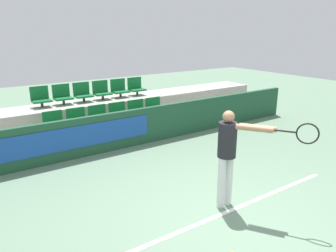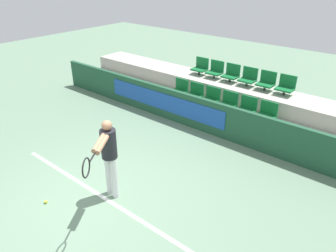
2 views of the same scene
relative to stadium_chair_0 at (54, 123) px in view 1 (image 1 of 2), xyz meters
The scene contains 18 objects.
ground_plane 4.87m from the stadium_chair_0, 72.79° to the right, with size 30.00×30.00×0.00m, color slate.
court_baseline 4.69m from the stadium_chair_0, 72.09° to the right, with size 5.14×0.08×0.01m.
barrier_wall 1.59m from the stadium_chair_0, 28.14° to the right, with size 11.79×0.14×0.94m.
bleacher_tier_front 1.51m from the stadium_chair_0, ahead, with size 11.39×1.08×0.45m.
bleacher_tier_middle 1.74m from the stadium_chair_0, 33.91° to the left, with size 11.39×1.08×0.89m.
stadium_chair_0 is the anchor object (origin of this frame).
stadium_chair_1 0.57m from the stadium_chair_0, ahead, with size 0.47×0.37×0.54m.
stadium_chair_2 1.14m from the stadium_chair_0, ahead, with size 0.47×0.37×0.54m.
stadium_chair_3 1.71m from the stadium_chair_0, ahead, with size 0.47×0.37×0.54m.
stadium_chair_4 2.28m from the stadium_chair_0, ahead, with size 0.47×0.37×0.54m.
stadium_chair_5 2.85m from the stadium_chair_0, ahead, with size 0.47×0.37×0.54m.
stadium_chair_6 1.17m from the stadium_chair_0, 90.00° to the left, with size 0.47×0.37×0.54m.
stadium_chair_7 1.30m from the stadium_chair_0, 62.16° to the left, with size 0.47×0.37×0.54m.
stadium_chair_8 1.63m from the stadium_chair_0, 43.43° to the left, with size 0.47×0.37×0.54m.
stadium_chair_9 2.07m from the stadium_chair_0, 32.26° to the left, with size 0.47×0.37×0.54m.
stadium_chair_10 2.57m from the stadium_chair_0, 25.33° to the left, with size 0.47×0.37×0.54m.
stadium_chair_11 3.08m from the stadium_chair_0, 20.74° to the left, with size 0.47×0.37×0.54m.
tennis_player 4.59m from the stadium_chair_0, 69.28° to the right, with size 0.88×1.27×1.66m.
Camera 1 is at (-3.42, -3.17, 2.90)m, focal length 35.00 mm.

